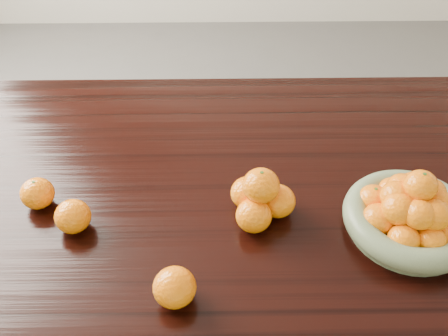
{
  "coord_description": "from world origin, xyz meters",
  "views": [
    {
      "loc": [
        -0.02,
        -0.88,
        1.59
      ],
      "look_at": [
        -0.01,
        -0.02,
        0.83
      ],
      "focal_mm": 40.0,
      "sensor_mm": 36.0,
      "label": 1
    }
  ],
  "objects_px": {
    "loose_orange_0": "(37,193)",
    "fruit_bowl": "(411,213)",
    "orange_pyramid": "(260,198)",
    "dining_table": "(226,212)"
  },
  "relations": [
    {
      "from": "dining_table",
      "to": "orange_pyramid",
      "type": "xyz_separation_m",
      "value": [
        0.07,
        -0.09,
        0.14
      ]
    },
    {
      "from": "fruit_bowl",
      "to": "orange_pyramid",
      "type": "xyz_separation_m",
      "value": [
        -0.33,
        0.05,
        0.0
      ]
    },
    {
      "from": "fruit_bowl",
      "to": "loose_orange_0",
      "type": "height_order",
      "value": "fruit_bowl"
    },
    {
      "from": "fruit_bowl",
      "to": "loose_orange_0",
      "type": "bearing_deg",
      "value": 174.03
    },
    {
      "from": "orange_pyramid",
      "to": "fruit_bowl",
      "type": "bearing_deg",
      "value": -8.3
    },
    {
      "from": "fruit_bowl",
      "to": "orange_pyramid",
      "type": "relative_size",
      "value": 1.93
    },
    {
      "from": "loose_orange_0",
      "to": "fruit_bowl",
      "type": "bearing_deg",
      "value": -5.97
    },
    {
      "from": "dining_table",
      "to": "loose_orange_0",
      "type": "relative_size",
      "value": 25.86
    },
    {
      "from": "dining_table",
      "to": "fruit_bowl",
      "type": "relative_size",
      "value": 6.85
    },
    {
      "from": "fruit_bowl",
      "to": "loose_orange_0",
      "type": "distance_m",
      "value": 0.84
    }
  ]
}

